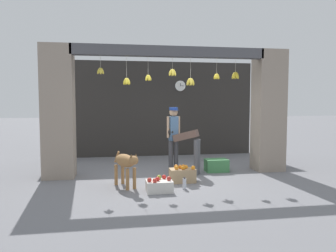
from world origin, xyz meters
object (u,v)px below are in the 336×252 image
(dog, at_px, (126,163))
(shopkeeper, at_px, (173,134))
(fruit_crate_apples, at_px, (159,185))
(wall_clock, at_px, (180,86))
(produce_box_green, at_px, (216,165))
(fruit_crate_oranges, at_px, (182,175))
(worker_stooping, at_px, (188,143))
(water_bottle, at_px, (184,184))

(dog, relative_size, shopkeeper, 0.56)
(fruit_crate_apples, bearing_deg, wall_clock, 73.19)
(dog, bearing_deg, fruit_crate_apples, 28.79)
(fruit_crate_apples, bearing_deg, produce_box_green, 43.62)
(fruit_crate_oranges, xyz_separation_m, wall_clock, (0.67, 3.54, 2.09))
(shopkeeper, height_order, fruit_crate_oranges, shopkeeper)
(dog, distance_m, fruit_crate_apples, 0.85)
(wall_clock, bearing_deg, dog, -116.67)
(shopkeeper, height_order, fruit_crate_apples, shopkeeper)
(shopkeeper, height_order, worker_stooping, shopkeeper)
(dog, height_order, shopkeeper, shopkeeper)
(fruit_crate_oranges, distance_m, produce_box_green, 1.40)
(fruit_crate_apples, bearing_deg, worker_stooping, 58.67)
(shopkeeper, height_order, water_bottle, shopkeeper)
(worker_stooping, xyz_separation_m, fruit_crate_apples, (-0.90, -1.48, -0.61))
(worker_stooping, distance_m, fruit_crate_apples, 1.84)
(worker_stooping, bearing_deg, dog, 158.49)
(water_bottle, bearing_deg, produce_box_green, 52.44)
(fruit_crate_oranges, height_order, water_bottle, fruit_crate_oranges)
(shopkeeper, distance_m, wall_clock, 2.89)
(shopkeeper, xyz_separation_m, produce_box_green, (1.07, -0.14, -0.78))
(shopkeeper, relative_size, fruit_crate_apples, 3.18)
(dog, bearing_deg, water_bottle, 47.50)
(worker_stooping, distance_m, fruit_crate_oranges, 1.04)
(dog, relative_size, fruit_crate_oranges, 1.63)
(shopkeeper, bearing_deg, dog, 36.03)
(wall_clock, bearing_deg, water_bottle, -100.34)
(shopkeeper, xyz_separation_m, water_bottle, (-0.07, -1.62, -0.83))
(shopkeeper, bearing_deg, fruit_crate_oranges, 79.62)
(produce_box_green, relative_size, wall_clock, 1.57)
(dog, relative_size, water_bottle, 3.74)
(produce_box_green, bearing_deg, fruit_crate_oranges, -139.20)
(produce_box_green, relative_size, water_bottle, 2.33)
(water_bottle, xyz_separation_m, wall_clock, (0.75, 4.10, 2.14))
(dog, distance_m, wall_clock, 4.56)
(shopkeeper, bearing_deg, fruit_crate_apples, 60.37)
(fruit_crate_oranges, bearing_deg, produce_box_green, 40.80)
(water_bottle, bearing_deg, dog, 163.60)
(fruit_crate_oranges, xyz_separation_m, water_bottle, (-0.08, -0.57, -0.05))
(fruit_crate_apples, relative_size, water_bottle, 2.11)
(dog, height_order, fruit_crate_apples, dog)
(worker_stooping, bearing_deg, wall_clock, 26.36)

